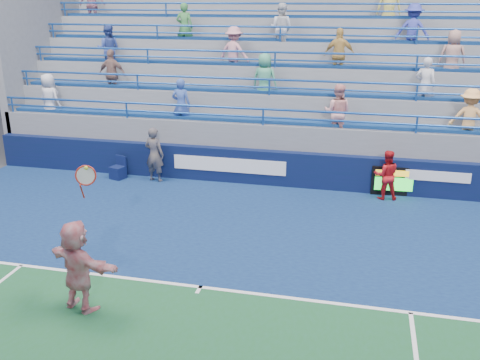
% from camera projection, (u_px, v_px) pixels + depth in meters
% --- Properties ---
extents(ground, '(120.00, 120.00, 0.00)m').
position_uv_depth(ground, '(200.00, 288.00, 10.85)').
color(ground, '#333538').
extents(sponsor_wall, '(18.00, 0.32, 1.10)m').
position_uv_depth(sponsor_wall, '(261.00, 167.00, 16.65)').
color(sponsor_wall, '#091736').
rests_on(sponsor_wall, ground).
extents(bleacher_stand, '(18.00, 5.60, 6.13)m').
position_uv_depth(bleacher_stand, '(281.00, 112.00, 19.79)').
color(bleacher_stand, slate).
rests_on(bleacher_stand, ground).
extents(serve_speed_board, '(1.29, 0.23, 0.89)m').
position_uv_depth(serve_speed_board, '(394.00, 181.00, 15.73)').
color(serve_speed_board, black).
rests_on(serve_speed_board, ground).
extents(judge_chair, '(0.52, 0.53, 0.74)m').
position_uv_depth(judge_chair, '(118.00, 172.00, 17.24)').
color(judge_chair, '#0D1740').
rests_on(judge_chair, ground).
extents(tennis_player, '(1.75, 1.04, 2.88)m').
position_uv_depth(tennis_player, '(78.00, 266.00, 9.85)').
color(tennis_player, white).
rests_on(tennis_player, ground).
extents(line_judge, '(0.70, 0.52, 1.76)m').
position_uv_depth(line_judge, '(154.00, 155.00, 16.82)').
color(line_judge, '#141D38').
rests_on(line_judge, ground).
extents(ball_girl, '(0.79, 0.65, 1.47)m').
position_uv_depth(ball_girl, '(386.00, 175.00, 15.36)').
color(ball_girl, red).
rests_on(ball_girl, ground).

